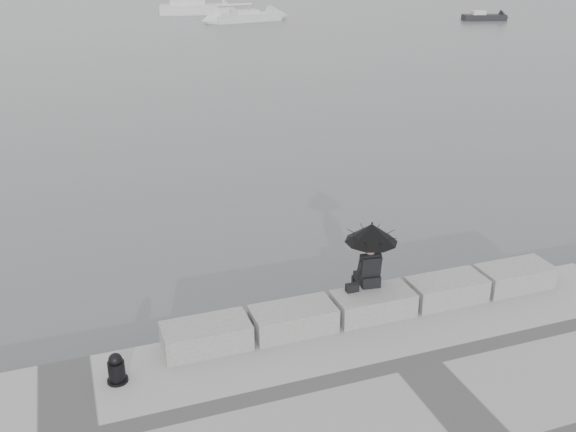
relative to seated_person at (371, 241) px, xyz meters
name	(u,v)px	position (x,y,z in m)	size (l,w,h in m)	color
ground	(361,324)	(-0.06, 0.13, -1.98)	(360.00, 360.00, 0.00)	#4E5154
stone_block_far_left	(206,336)	(-3.46, -0.32, -1.23)	(1.60, 0.80, 0.50)	slate
stone_block_left	(293,319)	(-1.76, -0.32, -1.23)	(1.60, 0.80, 0.50)	slate
stone_block_centre	(373,304)	(-0.06, -0.32, -1.23)	(1.60, 0.80, 0.50)	slate
stone_block_right	(446,290)	(1.64, -0.32, -1.23)	(1.60, 0.80, 0.50)	slate
stone_block_far_right	(514,277)	(3.34, -0.32, -1.23)	(1.60, 0.80, 0.50)	slate
seated_person	(371,241)	(0.00, 0.00, 0.00)	(1.06, 1.06, 1.39)	black
bag	(352,288)	(-0.43, -0.12, -0.90)	(0.25, 0.14, 0.16)	black
mooring_bollard	(117,370)	(-5.11, -0.80, -1.24)	(0.36, 0.36, 0.56)	black
sailboat_right	(245,16)	(14.12, 57.60, -1.45)	(7.83, 3.96, 12.90)	silver
motor_cruiser	(195,6)	(10.77, 67.27, -1.09)	(8.38, 4.32, 4.50)	silver
small_motorboat	(484,17)	(38.66, 50.24, -1.66)	(4.80, 2.78, 1.10)	black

